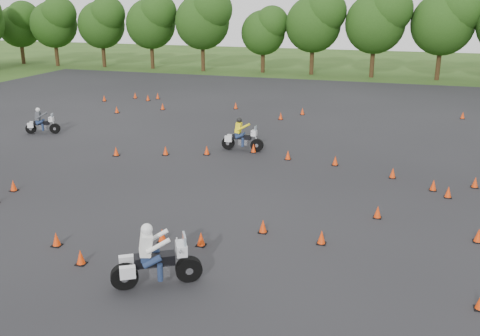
% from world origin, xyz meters
% --- Properties ---
extents(ground, '(140.00, 140.00, 0.00)m').
position_xyz_m(ground, '(0.00, 0.00, 0.00)').
color(ground, '#2D5119').
rests_on(ground, ground).
extents(asphalt_pad, '(62.00, 62.00, 0.00)m').
position_xyz_m(asphalt_pad, '(0.00, 6.00, 0.01)').
color(asphalt_pad, black).
rests_on(asphalt_pad, ground).
extents(treeline, '(87.25, 31.85, 11.22)m').
position_xyz_m(treeline, '(3.58, 34.99, 4.60)').
color(treeline, '#1F3F12').
rests_on(treeline, ground).
extents(traffic_cones, '(33.30, 32.93, 0.45)m').
position_xyz_m(traffic_cones, '(0.45, 6.82, 0.23)').
color(traffic_cones, '#EE3B0A').
rests_on(traffic_cones, asphalt_pad).
extents(rider_grey, '(2.12, 1.23, 1.56)m').
position_xyz_m(rider_grey, '(-14.32, 10.57, 0.79)').
color(rider_grey, '#43454B').
rests_on(rider_grey, ground).
extents(rider_yellow, '(2.28, 0.74, 1.75)m').
position_xyz_m(rider_yellow, '(-1.88, 10.52, 0.88)').
color(rider_yellow, yellow).
rests_on(rider_yellow, ground).
extents(rider_white, '(2.60, 1.99, 1.98)m').
position_xyz_m(rider_white, '(-0.14, -3.48, 0.99)').
color(rider_white, white).
rests_on(rider_white, ground).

